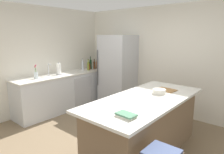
{
  "coord_description": "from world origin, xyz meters",
  "views": [
    {
      "loc": [
        2.14,
        -2.27,
        1.89
      ],
      "look_at": [
        -0.64,
        0.98,
        1.0
      ],
      "focal_mm": 31.92,
      "sensor_mm": 36.0,
      "label": 1
    }
  ],
  "objects_px": {
    "wine_bottle": "(91,64)",
    "hot_sauce_bottle": "(89,66)",
    "kitchen_island": "(145,125)",
    "flower_vase": "(36,74)",
    "sink_faucet": "(49,69)",
    "soda_bottle": "(83,65)",
    "paper_towel_roll": "(59,69)",
    "cookbook_stack": "(126,115)",
    "vinegar_bottle": "(97,65)",
    "gin_bottle": "(100,64)",
    "refrigerator": "(118,71)",
    "olive_oil_bottle": "(88,66)",
    "cutting_board": "(166,90)",
    "syrup_bottle": "(94,65)",
    "mixing_bowl": "(159,92)"
  },
  "relations": [
    {
      "from": "olive_oil_bottle",
      "to": "cutting_board",
      "type": "xyz_separation_m",
      "value": [
        2.63,
        -0.54,
        -0.12
      ]
    },
    {
      "from": "soda_bottle",
      "to": "cookbook_stack",
      "type": "xyz_separation_m",
      "value": [
        2.94,
        -1.89,
        -0.11
      ]
    },
    {
      "from": "olive_oil_bottle",
      "to": "wine_bottle",
      "type": "bearing_deg",
      "value": 119.89
    },
    {
      "from": "hot_sauce_bottle",
      "to": "mixing_bowl",
      "type": "distance_m",
      "value": 2.86
    },
    {
      "from": "refrigerator",
      "to": "cookbook_stack",
      "type": "xyz_separation_m",
      "value": [
        1.99,
        -2.29,
        -0.0
      ]
    },
    {
      "from": "flower_vase",
      "to": "vinegar_bottle",
      "type": "distance_m",
      "value": 1.93
    },
    {
      "from": "flower_vase",
      "to": "cutting_board",
      "type": "relative_size",
      "value": 0.94
    },
    {
      "from": "refrigerator",
      "to": "paper_towel_roll",
      "type": "relative_size",
      "value": 6.11
    },
    {
      "from": "cutting_board",
      "to": "soda_bottle",
      "type": "bearing_deg",
      "value": 170.66
    },
    {
      "from": "kitchen_island",
      "to": "cookbook_stack",
      "type": "distance_m",
      "value": 0.97
    },
    {
      "from": "paper_towel_roll",
      "to": "soda_bottle",
      "type": "relative_size",
      "value": 0.96
    },
    {
      "from": "paper_towel_roll",
      "to": "cookbook_stack",
      "type": "relative_size",
      "value": 1.23
    },
    {
      "from": "sink_faucet",
      "to": "olive_oil_bottle",
      "type": "bearing_deg",
      "value": 83.6
    },
    {
      "from": "gin_bottle",
      "to": "olive_oil_bottle",
      "type": "height_order",
      "value": "gin_bottle"
    },
    {
      "from": "hot_sauce_bottle",
      "to": "mixing_bowl",
      "type": "xyz_separation_m",
      "value": [
        2.71,
        -0.93,
        -0.05
      ]
    },
    {
      "from": "syrup_bottle",
      "to": "cutting_board",
      "type": "relative_size",
      "value": 0.84
    },
    {
      "from": "gin_bottle",
      "to": "syrup_bottle",
      "type": "height_order",
      "value": "gin_bottle"
    },
    {
      "from": "refrigerator",
      "to": "sink_faucet",
      "type": "relative_size",
      "value": 6.36
    },
    {
      "from": "olive_oil_bottle",
      "to": "cookbook_stack",
      "type": "bearing_deg",
      "value": -35.24
    },
    {
      "from": "olive_oil_bottle",
      "to": "hot_sauce_bottle",
      "type": "bearing_deg",
      "value": 125.43
    },
    {
      "from": "vinegar_bottle",
      "to": "sink_faucet",
      "type": "bearing_deg",
      "value": -93.75
    },
    {
      "from": "hot_sauce_bottle",
      "to": "cookbook_stack",
      "type": "relative_size",
      "value": 0.89
    },
    {
      "from": "cutting_board",
      "to": "olive_oil_bottle",
      "type": "bearing_deg",
      "value": 168.35
    },
    {
      "from": "vinegar_bottle",
      "to": "wine_bottle",
      "type": "distance_m",
      "value": 0.21
    },
    {
      "from": "sink_faucet",
      "to": "gin_bottle",
      "type": "xyz_separation_m",
      "value": [
        0.12,
        1.66,
        -0.02
      ]
    },
    {
      "from": "mixing_bowl",
      "to": "cutting_board",
      "type": "xyz_separation_m",
      "value": [
        -0.01,
        0.29,
        -0.03
      ]
    },
    {
      "from": "kitchen_island",
      "to": "flower_vase",
      "type": "xyz_separation_m",
      "value": [
        -2.65,
        -0.38,
        0.56
      ]
    },
    {
      "from": "cookbook_stack",
      "to": "mixing_bowl",
      "type": "distance_m",
      "value": 1.16
    },
    {
      "from": "sink_faucet",
      "to": "flower_vase",
      "type": "xyz_separation_m",
      "value": [
        0.06,
        -0.37,
        -0.06
      ]
    },
    {
      "from": "vinegar_bottle",
      "to": "wine_bottle",
      "type": "xyz_separation_m",
      "value": [
        -0.08,
        -0.19,
        0.03
      ]
    },
    {
      "from": "kitchen_island",
      "to": "hot_sauce_bottle",
      "type": "distance_m",
      "value": 2.99
    },
    {
      "from": "cookbook_stack",
      "to": "soda_bottle",
      "type": "bearing_deg",
      "value": 147.25
    },
    {
      "from": "syrup_bottle",
      "to": "olive_oil_bottle",
      "type": "height_order",
      "value": "olive_oil_bottle"
    },
    {
      "from": "cookbook_stack",
      "to": "cutting_board",
      "type": "bearing_deg",
      "value": 96.73
    },
    {
      "from": "refrigerator",
      "to": "soda_bottle",
      "type": "bearing_deg",
      "value": -156.96
    },
    {
      "from": "refrigerator",
      "to": "paper_towel_roll",
      "type": "bearing_deg",
      "value": -125.87
    },
    {
      "from": "flower_vase",
      "to": "gin_bottle",
      "type": "distance_m",
      "value": 2.03
    },
    {
      "from": "soda_bottle",
      "to": "cutting_board",
      "type": "relative_size",
      "value": 0.95
    },
    {
      "from": "cutting_board",
      "to": "refrigerator",
      "type": "bearing_deg",
      "value": 154.69
    },
    {
      "from": "syrup_bottle",
      "to": "wine_bottle",
      "type": "xyz_separation_m",
      "value": [
        -0.06,
        -0.09,
        0.03
      ]
    },
    {
      "from": "wine_bottle",
      "to": "hot_sauce_bottle",
      "type": "bearing_deg",
      "value": -66.45
    },
    {
      "from": "refrigerator",
      "to": "syrup_bottle",
      "type": "xyz_separation_m",
      "value": [
        -0.86,
        -0.03,
        0.09
      ]
    },
    {
      "from": "sink_faucet",
      "to": "olive_oil_bottle",
      "type": "height_order",
      "value": "olive_oil_bottle"
    },
    {
      "from": "paper_towel_roll",
      "to": "hot_sauce_bottle",
      "type": "height_order",
      "value": "paper_towel_roll"
    },
    {
      "from": "wine_bottle",
      "to": "cutting_board",
      "type": "xyz_separation_m",
      "value": [
        2.74,
        -0.73,
        -0.14
      ]
    },
    {
      "from": "paper_towel_roll",
      "to": "refrigerator",
      "type": "bearing_deg",
      "value": 54.13
    },
    {
      "from": "sink_faucet",
      "to": "soda_bottle",
      "type": "relative_size",
      "value": 0.92
    },
    {
      "from": "paper_towel_roll",
      "to": "soda_bottle",
      "type": "height_order",
      "value": "soda_bottle"
    },
    {
      "from": "refrigerator",
      "to": "hot_sauce_bottle",
      "type": "xyz_separation_m",
      "value": [
        -0.88,
        -0.22,
        0.06
      ]
    },
    {
      "from": "refrigerator",
      "to": "paper_towel_roll",
      "type": "distance_m",
      "value": 1.54
    }
  ]
}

